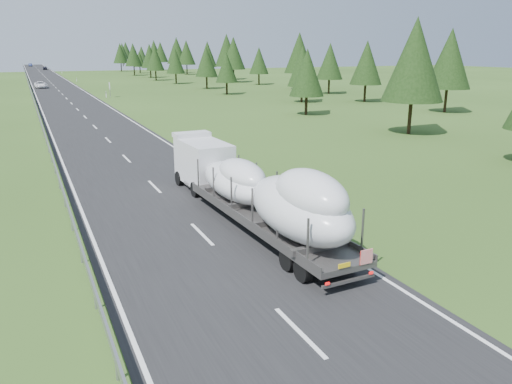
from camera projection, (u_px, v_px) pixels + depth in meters
name	position (u px, v px, depth m)	size (l,w,h in m)	color
ground	(299.00, 332.00, 14.85)	(400.00, 400.00, 0.00)	#2C4B19
road_surface	(59.00, 90.00, 102.18)	(10.00, 400.00, 0.02)	black
guardrail	(30.00, 88.00, 99.83)	(0.10, 400.00, 0.76)	slate
marker_posts	(68.00, 75.00, 152.67)	(0.13, 350.08, 1.00)	silver
highway_sign	(110.00, 87.00, 87.11)	(0.08, 0.90, 2.60)	slate
tree_line_right	(219.00, 54.00, 127.92)	(27.88, 314.11, 12.31)	black
boat_truck	(254.00, 187.00, 23.14)	(3.07, 17.21, 3.80)	silver
distant_van	(41.00, 85.00, 108.20)	(2.40, 5.21, 1.45)	white
distant_car_dark	(45.00, 68.00, 205.68)	(1.66, 4.12, 1.40)	black
distant_car_blue	(30.00, 65.00, 246.68)	(1.59, 4.55, 1.50)	navy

